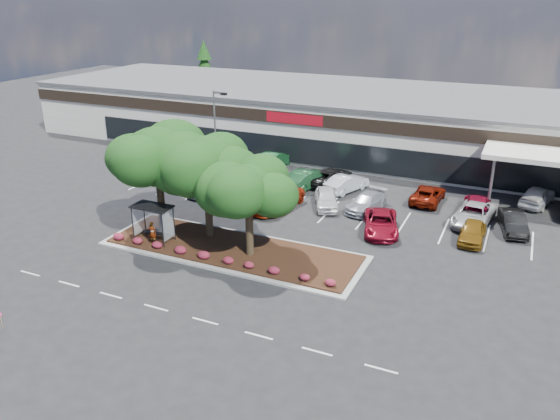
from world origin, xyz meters
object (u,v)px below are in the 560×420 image
at_px(car_1, 209,181).
at_px(car_0, 160,167).
at_px(survey_stake, 1,318).
at_px(light_pole, 217,152).

bearing_deg(car_1, car_0, 154.69).
relative_size(survey_stake, car_0, 0.18).
bearing_deg(light_pole, car_0, 159.86).
height_order(light_pole, survey_stake, light_pole).
height_order(light_pole, car_0, light_pole).
bearing_deg(car_1, survey_stake, -96.12).
relative_size(light_pole, car_0, 1.72).
bearing_deg(light_pole, car_1, 144.61).
bearing_deg(car_0, car_1, -13.37).
relative_size(light_pole, car_1, 1.53).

